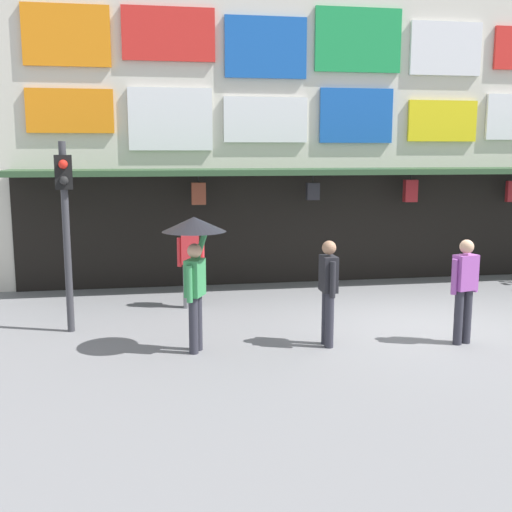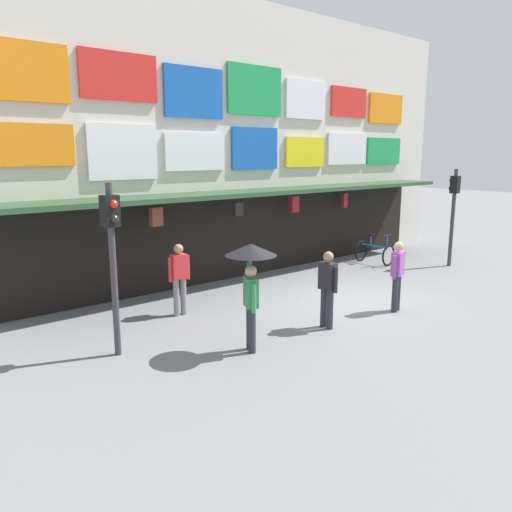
{
  "view_description": "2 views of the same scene",
  "coord_description": "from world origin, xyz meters",
  "px_view_note": "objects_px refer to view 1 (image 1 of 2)",
  "views": [
    {
      "loc": [
        -4.69,
        -10.01,
        3.04
      ],
      "look_at": [
        -2.91,
        0.5,
        1.24
      ],
      "focal_mm": 43.68,
      "sensor_mm": 36.0,
      "label": 1
    },
    {
      "loc": [
        -9.8,
        -7.81,
        3.7
      ],
      "look_at": [
        -3.17,
        0.11,
        1.59
      ],
      "focal_mm": 35.31,
      "sensor_mm": 36.0,
      "label": 2
    }
  ],
  "objects_px": {
    "pedestrian_with_umbrella": "(194,246)",
    "traffic_light_near": "(65,206)",
    "pedestrian_in_purple": "(191,258)",
    "pedestrian_in_white": "(465,286)",
    "pedestrian_in_green": "(328,287)"
  },
  "relations": [
    {
      "from": "pedestrian_in_white",
      "to": "pedestrian_with_umbrella",
      "type": "distance_m",
      "value": 4.29
    },
    {
      "from": "pedestrian_with_umbrella",
      "to": "pedestrian_in_white",
      "type": "bearing_deg",
      "value": -4.07
    },
    {
      "from": "traffic_light_near",
      "to": "pedestrian_in_green",
      "type": "bearing_deg",
      "value": -20.04
    },
    {
      "from": "traffic_light_near",
      "to": "pedestrian_in_green",
      "type": "xyz_separation_m",
      "value": [
        4.09,
        -1.49,
        -1.19
      ]
    },
    {
      "from": "traffic_light_near",
      "to": "pedestrian_in_white",
      "type": "distance_m",
      "value": 6.59
    },
    {
      "from": "pedestrian_in_purple",
      "to": "pedestrian_with_umbrella",
      "type": "bearing_deg",
      "value": -92.41
    },
    {
      "from": "pedestrian_with_umbrella",
      "to": "traffic_light_near",
      "type": "bearing_deg",
      "value": 144.35
    },
    {
      "from": "traffic_light_near",
      "to": "pedestrian_in_white",
      "type": "xyz_separation_m",
      "value": [
        6.24,
        -1.75,
        -1.19
      ]
    },
    {
      "from": "pedestrian_in_green",
      "to": "pedestrian_in_purple",
      "type": "height_order",
      "value": "same"
    },
    {
      "from": "pedestrian_in_green",
      "to": "pedestrian_with_umbrella",
      "type": "distance_m",
      "value": 2.18
    },
    {
      "from": "pedestrian_in_purple",
      "to": "pedestrian_with_umbrella",
      "type": "distance_m",
      "value": 2.84
    },
    {
      "from": "traffic_light_near",
      "to": "pedestrian_in_purple",
      "type": "height_order",
      "value": "traffic_light_near"
    },
    {
      "from": "pedestrian_in_white",
      "to": "pedestrian_in_purple",
      "type": "height_order",
      "value": "same"
    },
    {
      "from": "pedestrian_in_green",
      "to": "pedestrian_in_purple",
      "type": "xyz_separation_m",
      "value": [
        -1.95,
        2.8,
        0.04
      ]
    },
    {
      "from": "traffic_light_near",
      "to": "pedestrian_with_umbrella",
      "type": "distance_m",
      "value": 2.54
    }
  ]
}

